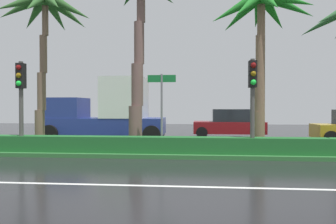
# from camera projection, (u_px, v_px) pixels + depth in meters

# --- Properties ---
(ground_plane) EXTENTS (90.00, 42.00, 0.10)m
(ground_plane) POSITION_uv_depth(u_px,v_px,m) (197.00, 150.00, 14.81)
(ground_plane) COLOR black
(near_lane_divider_stripe) EXTENTS (81.00, 0.14, 0.01)m
(near_lane_divider_stripe) POSITION_uv_depth(u_px,v_px,m) (195.00, 187.00, 7.85)
(near_lane_divider_stripe) COLOR white
(near_lane_divider_stripe) RESTS_ON ground_plane
(median_strip) EXTENTS (85.50, 4.00, 0.15)m
(median_strip) POSITION_uv_depth(u_px,v_px,m) (197.00, 150.00, 13.82)
(median_strip) COLOR #2D6B33
(median_strip) RESTS_ON ground_plane
(median_hedge) EXTENTS (76.50, 0.70, 0.60)m
(median_hedge) POSITION_uv_depth(u_px,v_px,m) (196.00, 145.00, 12.42)
(median_hedge) COLOR #1E6028
(median_hedge) RESTS_ON median_strip
(palm_tree_mid_left) EXTENTS (4.08, 3.97, 6.87)m
(palm_tree_mid_left) POSITION_uv_depth(u_px,v_px,m) (45.00, 14.00, 14.13)
(palm_tree_mid_left) COLOR brown
(palm_tree_mid_left) RESTS_ON median_strip
(palm_tree_centre_left) EXTENTS (3.56, 3.53, 7.58)m
(palm_tree_centre_left) POSITION_uv_depth(u_px,v_px,m) (140.00, 6.00, 14.02)
(palm_tree_centre_left) COLOR brown
(palm_tree_centre_left) RESTS_ON median_strip
(palm_tree_centre) EXTENTS (4.34, 4.36, 6.67)m
(palm_tree_centre) POSITION_uv_depth(u_px,v_px,m) (262.00, 17.00, 13.39)
(palm_tree_centre) COLOR #7D6149
(palm_tree_centre) RESTS_ON median_strip
(traffic_signal_median_left) EXTENTS (0.28, 0.43, 3.46)m
(traffic_signal_median_left) POSITION_uv_depth(u_px,v_px,m) (21.00, 90.00, 12.84)
(traffic_signal_median_left) COLOR #4C4C47
(traffic_signal_median_left) RESTS_ON median_strip
(traffic_signal_median_right) EXTENTS (0.28, 0.43, 3.45)m
(traffic_signal_median_right) POSITION_uv_depth(u_px,v_px,m) (253.00, 89.00, 12.02)
(traffic_signal_median_right) COLOR #4C4C47
(traffic_signal_median_right) RESTS_ON median_strip
(street_name_sign) EXTENTS (1.10, 0.08, 3.00)m
(street_name_sign) POSITION_uv_depth(u_px,v_px,m) (162.00, 101.00, 13.03)
(street_name_sign) COLOR slate
(street_name_sign) RESTS_ON median_strip
(box_truck_lead) EXTENTS (6.40, 2.64, 3.46)m
(box_truck_lead) POSITION_uv_depth(u_px,v_px,m) (107.00, 113.00, 18.45)
(box_truck_lead) COLOR navy
(box_truck_lead) RESTS_ON ground_plane
(car_in_traffic_leading) EXTENTS (4.30, 2.02, 1.72)m
(car_in_traffic_leading) POSITION_uv_depth(u_px,v_px,m) (230.00, 124.00, 20.51)
(car_in_traffic_leading) COLOR maroon
(car_in_traffic_leading) RESTS_ON ground_plane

